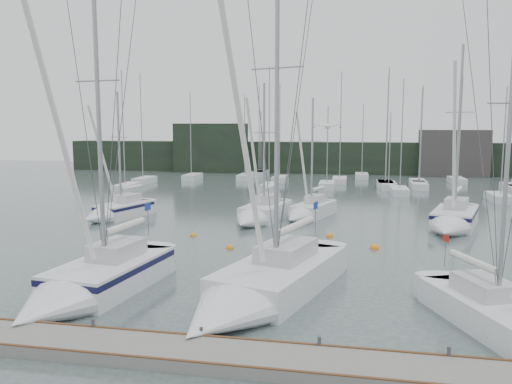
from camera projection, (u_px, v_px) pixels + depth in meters
ground at (277, 309)px, 20.60m from camera, size 160.00×160.00×0.00m
dock at (253, 359)px, 15.70m from camera, size 24.00×2.00×0.40m
far_treeline at (333, 158)px, 80.65m from camera, size 90.00×4.00×5.00m
far_building_left at (211, 148)px, 82.24m from camera, size 12.00×3.00×8.00m
far_building_right at (454, 153)px, 75.21m from camera, size 10.00×3.00×7.00m
mast_forest at (344, 182)px, 63.53m from camera, size 49.92×25.54×14.62m
sailboat_near_left at (87, 285)px, 21.55m from camera, size 4.33×9.95×15.97m
sailboat_near_center at (255, 292)px, 20.83m from camera, size 6.77×12.09×17.00m
sailboat_mid_a at (114, 212)px, 40.52m from camera, size 4.26×7.35×11.05m
sailboat_mid_b at (259, 215)px, 39.07m from camera, size 4.09×8.37×11.68m
sailboat_mid_c at (307, 212)px, 40.67m from camera, size 4.33×7.39×10.47m
sailboat_mid_d at (452, 221)px, 36.29m from camera, size 5.28×9.11×14.25m
buoy_a at (230, 248)px, 30.80m from camera, size 0.51×0.51×0.51m
buoy_b at (374, 249)px, 30.78m from camera, size 0.60×0.60×0.60m
buoy_c at (193, 236)px, 34.33m from camera, size 0.47×0.47×0.47m
seagull at (327, 126)px, 19.24m from camera, size 1.02×0.45×0.20m
buoy_d at (330, 237)px, 34.12m from camera, size 0.51×0.51×0.51m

